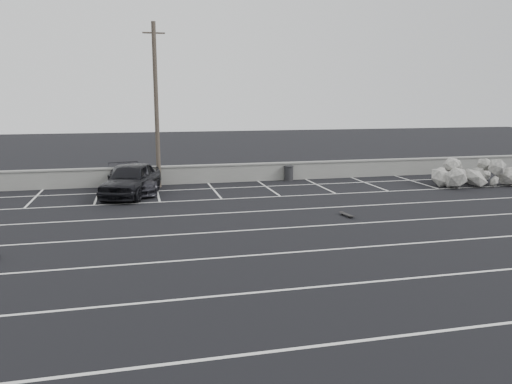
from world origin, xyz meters
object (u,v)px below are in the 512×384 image
object	(u,v)px
car_left	(131,179)
trash_bin	(289,173)
riprap_pile	(471,177)
skateboard	(347,215)
car_right	(131,179)
utility_pole	(156,106)

from	to	relation	value
car_left	trash_bin	size ratio (longest dim) A/B	5.48
riprap_pile	skateboard	world-z (taller)	riprap_pile
car_right	trash_bin	distance (m)	9.30
car_left	riprap_pile	bearing A→B (deg)	15.74
utility_pole	skateboard	distance (m)	12.41
trash_bin	car_left	bearing A→B (deg)	-163.86
utility_pole	skateboard	size ratio (longest dim) A/B	11.05
utility_pole	riprap_pile	xyz separation A→B (m)	(17.27, -3.52, -4.00)
utility_pole	trash_bin	world-z (taller)	utility_pole
trash_bin	skateboard	size ratio (longest dim) A/B	1.12
car_right	riprap_pile	distance (m)	18.91
car_right	riprap_pile	bearing A→B (deg)	-17.68
trash_bin	skateboard	distance (m)	9.42
car_left	trash_bin	bearing A→B (deg)	35.78
car_left	utility_pole	distance (m)	4.52
skateboard	riprap_pile	bearing A→B (deg)	18.80
car_left	trash_bin	xyz separation A→B (m)	(9.14, 2.64, -0.38)
utility_pole	trash_bin	bearing A→B (deg)	2.99
trash_bin	car_right	bearing A→B (deg)	-170.02
car_right	riprap_pile	size ratio (longest dim) A/B	0.92
car_left	riprap_pile	world-z (taller)	car_left
car_right	trash_bin	world-z (taller)	car_right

